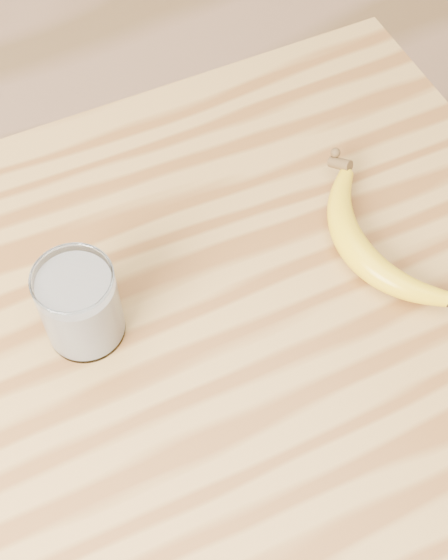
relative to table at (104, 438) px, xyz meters
name	(u,v)px	position (x,y,z in m)	size (l,w,h in m)	color
table	(104,438)	(0.00, 0.00, 0.00)	(1.20, 0.80, 0.90)	olive
smoothie_glass	(80,306)	(0.03, 0.08, 0.18)	(0.09, 0.09, 0.11)	white
banana	(356,251)	(0.35, 0.03, 0.15)	(0.11, 0.31, 0.04)	gold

